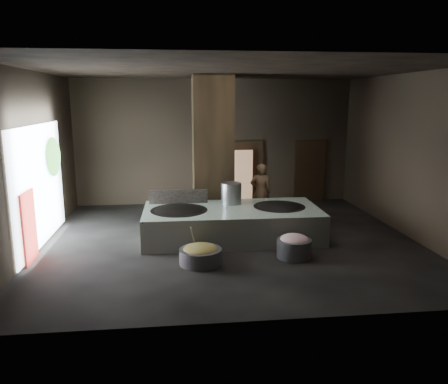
{
  "coord_description": "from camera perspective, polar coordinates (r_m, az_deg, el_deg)",
  "views": [
    {
      "loc": [
        -1.45,
        -11.35,
        3.77
      ],
      "look_at": [
        -0.11,
        0.46,
        1.25
      ],
      "focal_mm": 35.0,
      "sensor_mm": 36.0,
      "label": 1
    }
  ],
  "objects": [
    {
      "name": "pavilion_sliver",
      "position": [
        11.2,
        -24.11,
        -4.22
      ],
      "size": [
        0.05,
        0.9,
        1.7
      ],
      "primitive_type": "cube",
      "color": "maroon",
      "rests_on": "ground"
    },
    {
      "name": "hearth_platform",
      "position": [
        12.14,
        1.01,
        -4.05
      ],
      "size": [
        4.84,
        2.35,
        0.84
      ],
      "primitive_type": "cube",
      "rotation": [
        0.0,
        0.0,
        -0.01
      ],
      "color": "silver",
      "rests_on": "ground"
    },
    {
      "name": "right_wall",
      "position": [
        13.17,
        23.26,
        4.37
      ],
      "size": [
        0.1,
        9.0,
        4.5
      ],
      "primitive_type": "cube",
      "color": "black",
      "rests_on": "ground"
    },
    {
      "name": "front_wall",
      "position": [
        7.12,
        5.46,
        -0.43
      ],
      "size": [
        10.0,
        0.1,
        4.5
      ],
      "primitive_type": "cube",
      "color": "black",
      "rests_on": "ground"
    },
    {
      "name": "veg_fill",
      "position": [
        10.26,
        -3.1,
        -7.51
      ],
      "size": [
        0.81,
        0.81,
        0.25
      ],
      "primitive_type": "ellipsoid",
      "color": "olive",
      "rests_on": "veg_basin"
    },
    {
      "name": "splash_guard",
      "position": [
        12.62,
        -5.96,
        -0.63
      ],
      "size": [
        1.68,
        0.08,
        0.42
      ],
      "primitive_type": "cube",
      "rotation": [
        0.0,
        0.0,
        -0.01
      ],
      "color": "black",
      "rests_on": "hearth_platform"
    },
    {
      "name": "tree_silhouette",
      "position": [
        13.19,
        -21.4,
        4.31
      ],
      "size": [
        0.28,
        1.1,
        1.1
      ],
      "primitive_type": "ellipsoid",
      "color": "#194714",
      "rests_on": "left_opening"
    },
    {
      "name": "back_wall",
      "position": [
        16.04,
        -1.24,
        6.53
      ],
      "size": [
        10.0,
        0.1,
        4.5
      ],
      "primitive_type": "cube",
      "color": "black",
      "rests_on": "ground"
    },
    {
      "name": "veg_basin",
      "position": [
        10.32,
        -3.09,
        -8.39
      ],
      "size": [
        1.04,
        1.04,
        0.37
      ],
      "primitive_type": "cylinder",
      "rotation": [
        0.0,
        0.0,
        0.05
      ],
      "color": "slate",
      "rests_on": "ground"
    },
    {
      "name": "doorway_near",
      "position": [
        16.24,
        3.03,
        2.49
      ],
      "size": [
        1.18,
        0.08,
        2.38
      ],
      "primitive_type": "cube",
      "color": "black",
      "rests_on": "ground"
    },
    {
      "name": "ladle",
      "position": [
        10.34,
        -4.0,
        -6.22
      ],
      "size": [
        0.18,
        0.37,
        0.7
      ],
      "primitive_type": "cylinder",
      "rotation": [
        0.49,
        0.0,
        -0.39
      ],
      "color": "#A2A4A9",
      "rests_on": "veg_basin"
    },
    {
      "name": "doorway_far",
      "position": [
        16.8,
        11.14,
        2.6
      ],
      "size": [
        1.18,
        0.08,
        2.38
      ],
      "primitive_type": "cube",
      "color": "black",
      "rests_on": "ground"
    },
    {
      "name": "wok_left_rim",
      "position": [
        11.89,
        -5.9,
        -2.46
      ],
      "size": [
        1.55,
        1.55,
        0.05
      ],
      "primitive_type": "cylinder",
      "color": "black",
      "rests_on": "hearth_platform"
    },
    {
      "name": "wok_right",
      "position": [
        12.34,
        7.22,
        -2.29
      ],
      "size": [
        1.41,
        1.41,
        0.4
      ],
      "primitive_type": "ellipsoid",
      "color": "black",
      "rests_on": "hearth_platform"
    },
    {
      "name": "doorway_near_glow",
      "position": [
        16.07,
        2.36,
        2.22
      ],
      "size": [
        0.78,
        0.04,
        1.85
      ],
      "primitive_type": "cube",
      "color": "#8C6647",
      "rests_on": "ground"
    },
    {
      "name": "wok_right_rim",
      "position": [
        12.33,
        7.23,
        -1.97
      ],
      "size": [
        1.45,
        1.45,
        0.05
      ],
      "primitive_type": "cylinder",
      "color": "black",
      "rests_on": "hearth_platform"
    },
    {
      "name": "doorway_far_glow",
      "position": [
        16.94,
        10.61,
        2.53
      ],
      "size": [
        0.77,
        0.04,
        1.83
      ],
      "primitive_type": "cube",
      "color": "#8C6647",
      "rests_on": "ground"
    },
    {
      "name": "floor",
      "position": [
        12.06,
        0.79,
        -6.49
      ],
      "size": [
        10.0,
        9.0,
        0.1
      ],
      "primitive_type": "cube",
      "color": "black",
      "rests_on": "ground"
    },
    {
      "name": "left_wall",
      "position": [
        12.0,
        -23.9,
        3.67
      ],
      "size": [
        0.1,
        9.0,
        4.5
      ],
      "primitive_type": "cube",
      "color": "black",
      "rests_on": "ground"
    },
    {
      "name": "meat_fill",
      "position": [
        10.77,
        9.16,
        -6.15
      ],
      "size": [
        0.69,
        0.69,
        0.26
      ],
      "primitive_type": "ellipsoid",
      "color": "pink",
      "rests_on": "meat_basin"
    },
    {
      "name": "wok_left",
      "position": [
        11.91,
        -5.89,
        -2.79
      ],
      "size": [
        1.52,
        1.52,
        0.42
      ],
      "primitive_type": "ellipsoid",
      "color": "black",
      "rests_on": "hearth_platform"
    },
    {
      "name": "meat_basin",
      "position": [
        10.84,
        9.12,
        -7.26
      ],
      "size": [
        1.05,
        1.05,
        0.46
      ],
      "primitive_type": "cylinder",
      "rotation": [
        0.0,
        0.0,
        -0.31
      ],
      "color": "slate",
      "rests_on": "ground"
    },
    {
      "name": "stock_pot",
      "position": [
        12.5,
        0.93,
        -0.22
      ],
      "size": [
        0.59,
        0.59,
        0.63
      ],
      "primitive_type": "cylinder",
      "color": "#A2A4A9",
      "rests_on": "hearth_platform"
    },
    {
      "name": "cook",
      "position": [
        13.9,
        4.8,
        0.03
      ],
      "size": [
        0.72,
        0.52,
        1.81
      ],
      "primitive_type": "imported",
      "rotation": [
        0.0,
        0.0,
        2.99
      ],
      "color": "#996F4E",
      "rests_on": "ground"
    },
    {
      "name": "platform_cap",
      "position": [
        12.04,
        1.02,
        -2.24
      ],
      "size": [
        4.72,
        2.26,
        0.03
      ],
      "primitive_type": "cube",
      "color": "black",
      "rests_on": "hearth_platform"
    },
    {
      "name": "left_opening",
      "position": [
        12.26,
        -22.93,
        0.82
      ],
      "size": [
        0.04,
        4.2,
        3.1
      ],
      "primitive_type": "cube",
      "color": "white",
      "rests_on": "ground"
    },
    {
      "name": "pillar",
      "position": [
        13.39,
        -1.49,
        5.45
      ],
      "size": [
        1.2,
        1.2,
        4.5
      ],
      "primitive_type": "cube",
      "color": "black",
      "rests_on": "ground"
    },
    {
      "name": "ceiling",
      "position": [
        11.47,
        0.86,
        15.87
      ],
      "size": [
        10.0,
        9.0,
        0.1
      ],
      "primitive_type": "cube",
      "color": "black",
      "rests_on": "back_wall"
    }
  ]
}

